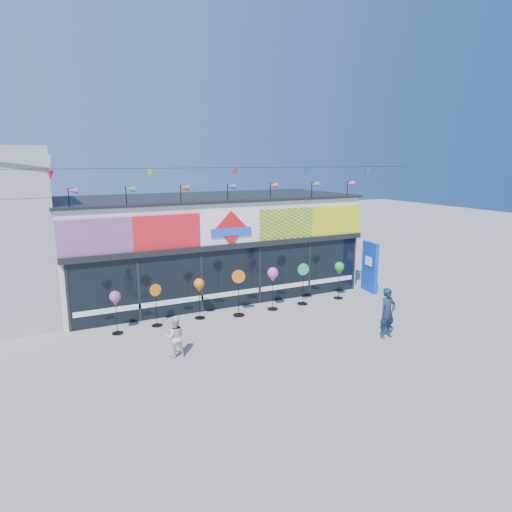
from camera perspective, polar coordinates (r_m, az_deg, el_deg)
ground at (r=14.86m, az=2.20°, el=-10.09°), size 80.00×80.00×0.00m
kite_shop at (r=19.53m, az=-6.08°, el=1.45°), size 16.00×5.70×5.31m
blue_sign at (r=20.15m, az=14.04°, el=-1.33°), size 0.33×1.08×2.14m
spinner_0 at (r=15.42m, az=-17.17°, el=-5.23°), size 0.37×0.37×1.45m
spinner_1 at (r=15.90m, az=-12.37°, el=-5.88°), size 0.41×0.38×1.48m
spinner_2 at (r=16.27m, az=-7.13°, el=-3.80°), size 0.37×0.37×1.48m
spinner_3 at (r=16.52m, az=-2.18°, el=-4.48°), size 0.46×0.44×1.71m
spinner_4 at (r=17.10m, az=2.12°, el=-2.51°), size 0.41×0.41×1.64m
spinner_5 at (r=17.92m, az=5.89°, el=-3.36°), size 0.46×0.42×1.64m
spinner_6 at (r=18.78m, az=10.37°, el=-1.65°), size 0.39×0.39×1.53m
adult_man at (r=15.16m, az=16.12°, el=-6.86°), size 0.61×0.42×1.62m
child at (r=13.47m, az=-10.07°, el=-9.91°), size 0.63×0.43×1.19m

